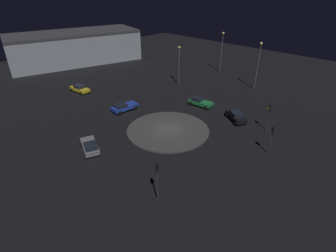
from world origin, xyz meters
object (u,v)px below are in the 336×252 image
object	(u,v)px
car_green	(200,102)
traffic_light_southwest	(269,113)
streetlamp_south	(222,46)
streetlamp_south_near	(259,60)
car_black	(236,116)
car_grey	(90,146)
car_yellow	(80,88)
traffic_light_west	(272,135)
traffic_light_northwest	(157,175)
car_blue	(124,107)
store_building	(75,47)
streetlamp_southeast	(179,60)

from	to	relation	value
car_green	traffic_light_southwest	size ratio (longest dim) A/B	1.13
streetlamp_south	streetlamp_south_near	xyz separation A→B (m)	(-11.63, 4.95, -0.01)
car_black	car_grey	xyz separation A→B (m)	(8.81, 20.36, -0.03)
car_yellow	traffic_light_west	xyz separation A→B (m)	(-36.25, -5.45, 2.03)
car_yellow	streetlamp_south_near	size ratio (longest dim) A/B	0.48
traffic_light_west	traffic_light_northwest	world-z (taller)	traffic_light_northwest
car_blue	traffic_light_west	xyz separation A→B (m)	(-23.15, -4.84, 2.00)
car_black	car_yellow	size ratio (longest dim) A/B	0.99
car_green	car_black	xyz separation A→B (m)	(-7.47, 0.60, 0.04)
traffic_light_northwest	traffic_light_southwest	bearing A→B (deg)	-42.88
car_yellow	store_building	size ratio (longest dim) A/B	0.13
traffic_light_northwest	streetlamp_south	size ratio (longest dim) A/B	0.49
traffic_light_northwest	streetlamp_south_near	size ratio (longest dim) A/B	0.48
traffic_light_northwest	streetlamp_south	xyz separation A→B (m)	(19.88, -39.90, 2.81)
traffic_light_northwest	store_building	bearing A→B (deg)	28.68
traffic_light_west	streetlamp_south	bearing A→B (deg)	-64.66
car_green	car_grey	distance (m)	21.00
traffic_light_southwest	streetlamp_south	distance (m)	28.53
car_yellow	traffic_light_northwest	distance (m)	33.58
traffic_light_southwest	streetlamp_south	size ratio (longest dim) A/B	0.43
car_green	car_black	world-z (taller)	car_black
store_building	car_black	bearing A→B (deg)	104.27
traffic_light_northwest	car_yellow	bearing A→B (deg)	33.15
car_black	streetlamp_south	bearing A→B (deg)	161.17
traffic_light_northwest	streetlamp_south_near	world-z (taller)	streetlamp_south_near
car_green	streetlamp_south	xyz separation A→B (m)	(8.81, -18.91, 5.24)
car_grey	traffic_light_northwest	distance (m)	12.65
traffic_light_southwest	traffic_light_northwest	distance (m)	20.93
traffic_light_southwest	streetlamp_southeast	xyz separation A→B (m)	(22.08, -5.49, 2.37)
streetlamp_south	streetlamp_south_near	size ratio (longest dim) A/B	0.99
car_grey	traffic_light_northwest	bearing A→B (deg)	-159.14
car_green	streetlamp_south_near	distance (m)	15.18
car_green	car_black	distance (m)	7.50
streetlamp_southeast	streetlamp_south	bearing A→B (deg)	-94.45
streetlamp_southeast	traffic_light_southwest	bearing A→B (deg)	166.05
car_black	traffic_light_west	world-z (taller)	traffic_light_west
car_yellow	streetlamp_south	size ratio (longest dim) A/B	0.49
car_yellow	traffic_light_northwest	size ratio (longest dim) A/B	0.99
car_yellow	streetlamp_south	world-z (taller)	streetlamp_south
car_grey	traffic_light_west	distance (m)	22.69
car_grey	streetlamp_south	distance (m)	40.90
store_building	streetlamp_south_near	bearing A→B (deg)	122.58
traffic_light_west	streetlamp_south_near	distance (m)	23.50
car_green	streetlamp_south_near	world-z (taller)	streetlamp_south_near
car_black	car_yellow	distance (m)	30.30
traffic_light_west	car_grey	bearing A→B (deg)	23.44
store_building	car_grey	bearing A→B (deg)	77.24
traffic_light_northwest	car_grey	bearing A→B (deg)	50.13
streetlamp_south_near	store_building	bearing A→B (deg)	17.96
car_yellow	car_blue	size ratio (longest dim) A/B	0.98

